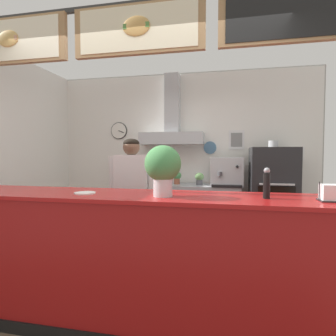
{
  "coord_description": "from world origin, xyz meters",
  "views": [
    {
      "loc": [
        0.78,
        -2.65,
        1.42
      ],
      "look_at": [
        0.08,
        0.65,
        1.25
      ],
      "focal_mm": 30.33,
      "sensor_mm": 36.0,
      "label": 1
    }
  ],
  "objects_px": {
    "espresso_machine": "(227,172)",
    "potted_rosemary": "(177,177)",
    "potted_thyme": "(199,178)",
    "pizza_oven": "(272,198)",
    "shop_worker": "(132,198)",
    "napkin_holder": "(330,193)",
    "condiment_plate": "(85,193)",
    "basil_vase": "(163,168)",
    "pepper_grinder": "(267,183)"
  },
  "relations": [
    {
      "from": "espresso_machine",
      "to": "potted_rosemary",
      "type": "distance_m",
      "value": 0.82
    },
    {
      "from": "espresso_machine",
      "to": "potted_thyme",
      "type": "bearing_deg",
      "value": 179.26
    },
    {
      "from": "pizza_oven",
      "to": "shop_worker",
      "type": "height_order",
      "value": "pizza_oven"
    },
    {
      "from": "espresso_machine",
      "to": "napkin_holder",
      "type": "xyz_separation_m",
      "value": [
        0.71,
        -2.39,
        0.01
      ]
    },
    {
      "from": "potted_rosemary",
      "to": "condiment_plate",
      "type": "xyz_separation_m",
      "value": [
        -0.32,
        -2.47,
        0.06
      ]
    },
    {
      "from": "pizza_oven",
      "to": "potted_thyme",
      "type": "bearing_deg",
      "value": 173.91
    },
    {
      "from": "shop_worker",
      "to": "potted_rosemary",
      "type": "relative_size",
      "value": 7.67
    },
    {
      "from": "potted_thyme",
      "to": "napkin_holder",
      "type": "relative_size",
      "value": 1.36
    },
    {
      "from": "potted_thyme",
      "to": "espresso_machine",
      "type": "bearing_deg",
      "value": -0.74
    },
    {
      "from": "basil_vase",
      "to": "condiment_plate",
      "type": "bearing_deg",
      "value": 179.09
    },
    {
      "from": "potted_thyme",
      "to": "shop_worker",
      "type": "bearing_deg",
      "value": -120.5
    },
    {
      "from": "pepper_grinder",
      "to": "potted_thyme",
      "type": "bearing_deg",
      "value": 107.04
    },
    {
      "from": "espresso_machine",
      "to": "basil_vase",
      "type": "height_order",
      "value": "basil_vase"
    },
    {
      "from": "condiment_plate",
      "to": "pepper_grinder",
      "type": "xyz_separation_m",
      "value": [
        1.42,
        0.05,
        0.11
      ]
    },
    {
      "from": "condiment_plate",
      "to": "potted_thyme",
      "type": "bearing_deg",
      "value": 73.8
    },
    {
      "from": "pizza_oven",
      "to": "potted_thyme",
      "type": "xyz_separation_m",
      "value": [
        -1.1,
        0.12,
        0.27
      ]
    },
    {
      "from": "pizza_oven",
      "to": "basil_vase",
      "type": "relative_size",
      "value": 4.1
    },
    {
      "from": "pepper_grinder",
      "to": "napkin_holder",
      "type": "bearing_deg",
      "value": -4.2
    },
    {
      "from": "potted_thyme",
      "to": "pepper_grinder",
      "type": "relative_size",
      "value": 0.87
    },
    {
      "from": "condiment_plate",
      "to": "basil_vase",
      "type": "bearing_deg",
      "value": -0.91
    },
    {
      "from": "condiment_plate",
      "to": "basil_vase",
      "type": "relative_size",
      "value": 0.44
    },
    {
      "from": "pizza_oven",
      "to": "condiment_plate",
      "type": "bearing_deg",
      "value": -128.04
    },
    {
      "from": "shop_worker",
      "to": "espresso_machine",
      "type": "distance_m",
      "value": 1.69
    },
    {
      "from": "pizza_oven",
      "to": "potted_rosemary",
      "type": "xyz_separation_m",
      "value": [
        -1.47,
        0.17,
        0.28
      ]
    },
    {
      "from": "espresso_machine",
      "to": "potted_rosemary",
      "type": "xyz_separation_m",
      "value": [
        -0.81,
        0.06,
        -0.1
      ]
    },
    {
      "from": "shop_worker",
      "to": "potted_thyme",
      "type": "bearing_deg",
      "value": -128.49
    },
    {
      "from": "shop_worker",
      "to": "condiment_plate",
      "type": "bearing_deg",
      "value": 82.8
    },
    {
      "from": "condiment_plate",
      "to": "pepper_grinder",
      "type": "height_order",
      "value": "pepper_grinder"
    },
    {
      "from": "pepper_grinder",
      "to": "pizza_oven",
      "type": "bearing_deg",
      "value": 80.64
    },
    {
      "from": "shop_worker",
      "to": "napkin_holder",
      "type": "relative_size",
      "value": 11.13
    },
    {
      "from": "potted_thyme",
      "to": "pepper_grinder",
      "type": "bearing_deg",
      "value": -72.96
    },
    {
      "from": "pizza_oven",
      "to": "condiment_plate",
      "type": "distance_m",
      "value": 2.93
    },
    {
      "from": "shop_worker",
      "to": "pizza_oven",
      "type": "bearing_deg",
      "value": -156.72
    },
    {
      "from": "potted_thyme",
      "to": "condiment_plate",
      "type": "bearing_deg",
      "value": -106.2
    },
    {
      "from": "pizza_oven",
      "to": "potted_rosemary",
      "type": "bearing_deg",
      "value": 173.24
    },
    {
      "from": "espresso_machine",
      "to": "basil_vase",
      "type": "relative_size",
      "value": 1.28
    },
    {
      "from": "pizza_oven",
      "to": "potted_rosemary",
      "type": "height_order",
      "value": "pizza_oven"
    },
    {
      "from": "pizza_oven",
      "to": "espresso_machine",
      "type": "bearing_deg",
      "value": 170.52
    },
    {
      "from": "condiment_plate",
      "to": "basil_vase",
      "type": "distance_m",
      "value": 0.69
    },
    {
      "from": "potted_rosemary",
      "to": "potted_thyme",
      "type": "relative_size",
      "value": 1.06
    },
    {
      "from": "potted_rosemary",
      "to": "pepper_grinder",
      "type": "bearing_deg",
      "value": -65.52
    },
    {
      "from": "shop_worker",
      "to": "espresso_machine",
      "type": "relative_size",
      "value": 3.2
    },
    {
      "from": "shop_worker",
      "to": "condiment_plate",
      "type": "relative_size",
      "value": 9.28
    },
    {
      "from": "shop_worker",
      "to": "espresso_machine",
      "type": "height_order",
      "value": "shop_worker"
    },
    {
      "from": "napkin_holder",
      "to": "pepper_grinder",
      "type": "distance_m",
      "value": 0.42
    },
    {
      "from": "potted_thyme",
      "to": "napkin_holder",
      "type": "distance_m",
      "value": 2.65
    },
    {
      "from": "basil_vase",
      "to": "pizza_oven",
      "type": "bearing_deg",
      "value": 63.77
    },
    {
      "from": "espresso_machine",
      "to": "basil_vase",
      "type": "bearing_deg",
      "value": -101.02
    },
    {
      "from": "potted_rosemary",
      "to": "espresso_machine",
      "type": "bearing_deg",
      "value": -4.49
    },
    {
      "from": "potted_thyme",
      "to": "basil_vase",
      "type": "xyz_separation_m",
      "value": [
        -0.04,
        -2.42,
        0.29
      ]
    }
  ]
}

